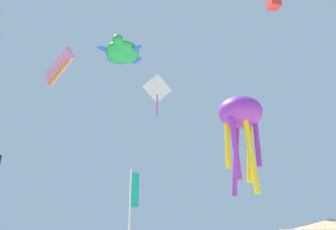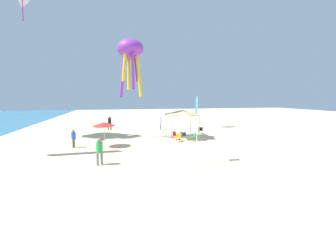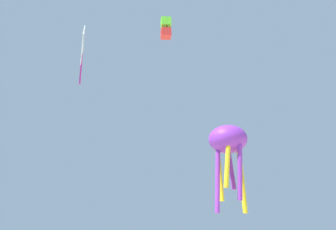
# 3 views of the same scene
# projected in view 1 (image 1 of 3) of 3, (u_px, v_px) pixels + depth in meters

# --- Properties ---
(canopy_tent) EXTENTS (3.55, 3.16, 2.98)m
(canopy_tent) POSITION_uv_depth(u_px,v_px,m) (332.00, 225.00, 15.38)
(canopy_tent) COLOR #B7B7BC
(canopy_tent) RESTS_ON ground
(banner_flag) EXTENTS (0.36, 0.06, 4.43)m
(banner_flag) POSITION_uv_depth(u_px,v_px,m) (131.00, 227.00, 11.01)
(banner_flag) COLOR silver
(banner_flag) RESTS_ON ground
(kite_diamond_white) EXTENTS (2.67, 0.89, 3.98)m
(kite_diamond_white) POSITION_uv_depth(u_px,v_px,m) (157.00, 90.00, 31.68)
(kite_diamond_white) COLOR white
(kite_parafoil_pink) EXTENTS (0.96, 4.52, 2.72)m
(kite_parafoil_pink) POSITION_uv_depth(u_px,v_px,m) (59.00, 67.00, 32.43)
(kite_parafoil_pink) COLOR pink
(kite_octopus_purple) EXTENTS (2.68, 2.68, 5.95)m
(kite_octopus_purple) POSITION_uv_depth(u_px,v_px,m) (241.00, 117.00, 21.69)
(kite_octopus_purple) COLOR purple
(kite_turtle_green) EXTENTS (6.37, 6.35, 2.16)m
(kite_turtle_green) POSITION_uv_depth(u_px,v_px,m) (122.00, 52.00, 40.69)
(kite_turtle_green) COLOR green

